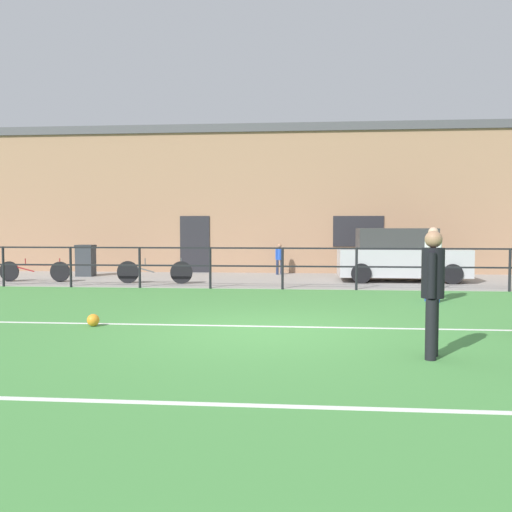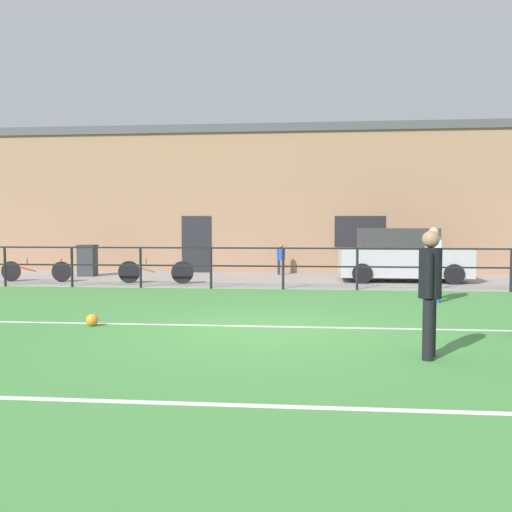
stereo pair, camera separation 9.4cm
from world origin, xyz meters
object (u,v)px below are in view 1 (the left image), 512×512
soccer_ball_match (93,320)px  parked_car_red (400,256)px  bicycle_parked_0 (34,271)px  bicycle_parked_1 (154,272)px  player_goalkeeper (433,286)px  player_striker (433,260)px  trash_bin_0 (86,260)px  spectator_child (279,257)px

soccer_ball_match → parked_car_red: size_ratio=0.05×
soccer_ball_match → bicycle_parked_0: bicycle_parked_0 is taller
soccer_ball_match → bicycle_parked_1: bicycle_parked_1 is taller
player_goalkeeper → parked_car_red: bearing=-168.8°
player_striker → trash_bin_0: 11.66m
player_goalkeeper → player_striker: player_striker is taller
player_goalkeeper → bicycle_parked_1: player_goalkeeper is taller
player_striker → spectator_child: (-3.80, 6.54, -0.33)m
soccer_ball_match → parked_car_red: parked_car_red is taller
parked_car_red → spectator_child: bearing=152.8°
player_striker → trash_bin_0: player_striker is taller
player_striker → parked_car_red: 4.57m
parked_car_red → bicycle_parked_1: size_ratio=1.70×
parked_car_red → bicycle_parked_0: parked_car_red is taller
player_goalkeeper → parked_car_red: player_goalkeeper is taller
parked_car_red → bicycle_parked_0: size_ratio=1.73×
soccer_ball_match → bicycle_parked_1: size_ratio=0.09×
bicycle_parked_0 → trash_bin_0: (0.84, 1.95, 0.21)m
spectator_child → bicycle_parked_0: (-7.41, -3.16, -0.29)m
parked_car_red → trash_bin_0: parked_car_red is taller
player_striker → parked_car_red: bearing=-35.5°
spectator_child → bicycle_parked_0: spectator_child is taller
player_goalkeeper → bicycle_parked_1: (-6.14, 8.65, -0.58)m
player_goalkeeper → spectator_child: bearing=-149.5°
parked_car_red → bicycle_parked_0: 11.32m
player_striker → soccer_ball_match: bearing=84.3°
soccer_ball_match → trash_bin_0: (-3.82, 8.99, 0.45)m
bicycle_parked_1 → trash_bin_0: 3.70m
bicycle_parked_0 → player_goalkeeper: bearing=-41.6°
spectator_child → parked_car_red: parked_car_red is taller
player_striker → player_goalkeeper: bearing=132.3°
player_striker → trash_bin_0: bearing=27.9°
spectator_child → parked_car_red: (3.84, -1.97, 0.15)m
player_striker → bicycle_parked_1: 8.05m
player_goalkeeper → player_striker: size_ratio=0.98×
soccer_ball_match → bicycle_parked_0: (-4.66, 7.05, 0.24)m
spectator_child → trash_bin_0: spectator_child is taller
soccer_ball_match → spectator_child: spectator_child is taller
player_goalkeeper → parked_car_red: (1.28, 10.05, -0.16)m
soccer_ball_match → bicycle_parked_1: bearing=96.9°
player_striker → bicycle_parked_0: player_striker is taller
soccer_ball_match → bicycle_parked_0: size_ratio=0.10×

